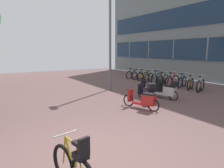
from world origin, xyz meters
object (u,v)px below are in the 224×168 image
object	(u,v)px
bicycle_rack_03	(172,81)
bicycle_rack_06	(149,77)
bicycle_rack_02	(182,82)
bicycle_rack_05	(157,78)
scooter_near	(155,87)
bicycle_rack_00	(200,86)
bicycle_rack_08	(138,75)
bicycle_rack_07	(143,76)
bicycle_rack_09	(132,74)
bicycle_rack_04	(163,80)
lamp_post	(110,32)
bicycle_rack_01	(190,84)
scooter_extra	(166,90)
scooter_far	(147,92)
scooter_mid	(143,100)

from	to	relation	value
bicycle_rack_03	bicycle_rack_06	world-z (taller)	bicycle_rack_03
bicycle_rack_02	bicycle_rack_03	distance (m)	0.75
bicycle_rack_05	scooter_near	xyz separation A→B (m)	(-2.86, -2.73, 0.05)
bicycle_rack_05	bicycle_rack_02	bearing A→B (deg)	-86.58
bicycle_rack_03	bicycle_rack_05	distance (m)	1.47
bicycle_rack_00	bicycle_rack_08	bearing A→B (deg)	89.33
bicycle_rack_00	bicycle_rack_07	world-z (taller)	bicycle_rack_00
bicycle_rack_09	bicycle_rack_04	bearing A→B (deg)	-90.77
bicycle_rack_05	bicycle_rack_08	xyz separation A→B (m)	(-0.01, 2.20, -0.02)
bicycle_rack_04	bicycle_rack_09	world-z (taller)	bicycle_rack_04
bicycle_rack_05	lamp_post	bearing A→B (deg)	-176.20
bicycle_rack_07	bicycle_rack_02	bearing A→B (deg)	-87.15
scooter_near	bicycle_rack_03	bearing A→B (deg)	23.79
bicycle_rack_06	bicycle_rack_07	bearing A→B (deg)	85.80
bicycle_rack_01	bicycle_rack_00	bearing A→B (deg)	-94.50
bicycle_rack_04	scooter_extra	bearing A→B (deg)	-134.15
bicycle_rack_03	bicycle_rack_06	xyz separation A→B (m)	(-0.11, 2.20, -0.02)
scooter_extra	lamp_post	distance (m)	4.83
bicycle_rack_04	scooter_far	bearing A→B (deg)	-144.78
bicycle_rack_00	bicycle_rack_03	bearing A→B (deg)	87.84
bicycle_rack_02	scooter_near	bearing A→B (deg)	-170.03
bicycle_rack_07	scooter_near	distance (m)	5.05
bicycle_rack_01	scooter_extra	bearing A→B (deg)	-163.49
bicycle_rack_04	bicycle_rack_07	xyz separation A→B (m)	(0.07, 2.20, -0.00)
scooter_mid	scooter_far	xyz separation A→B (m)	(1.05, 0.97, 0.04)
bicycle_rack_05	scooter_extra	distance (m)	5.00
bicycle_rack_09	bicycle_rack_06	bearing A→B (deg)	-90.87
bicycle_rack_02	bicycle_rack_04	size ratio (longest dim) A/B	1.03
bicycle_rack_04	bicycle_rack_08	bearing A→B (deg)	87.90
bicycle_rack_01	scooter_near	world-z (taller)	bicycle_rack_01
bicycle_rack_04	scooter_mid	world-z (taller)	bicycle_rack_04
scooter_extra	bicycle_rack_05	bearing A→B (deg)	50.72
bicycle_rack_04	bicycle_rack_07	distance (m)	2.21
scooter_near	scooter_mid	distance (m)	3.08
bicycle_rack_00	bicycle_rack_04	bearing A→B (deg)	90.75
bicycle_rack_00	scooter_near	distance (m)	2.93
bicycle_rack_03	bicycle_rack_04	bearing A→B (deg)	99.39
scooter_far	lamp_post	distance (m)	4.55
bicycle_rack_02	scooter_near	distance (m)	3.04
bicycle_rack_03	scooter_mid	bearing A→B (deg)	-149.30
bicycle_rack_00	bicycle_rack_06	distance (m)	4.41
bicycle_rack_01	bicycle_rack_03	size ratio (longest dim) A/B	0.89
bicycle_rack_05	bicycle_rack_09	xyz separation A→B (m)	(-0.07, 2.94, -0.01)
bicycle_rack_00	scooter_mid	world-z (taller)	bicycle_rack_00
bicycle_rack_01	scooter_far	xyz separation A→B (m)	(-4.23, -0.71, 0.07)
bicycle_rack_04	bicycle_rack_07	bearing A→B (deg)	88.18
bicycle_rack_01	bicycle_rack_06	size ratio (longest dim) A/B	0.98
lamp_post	scooter_mid	bearing A→B (deg)	-103.68
scooter_mid	scooter_far	world-z (taller)	scooter_far
scooter_mid	scooter_near	bearing A→B (deg)	37.70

